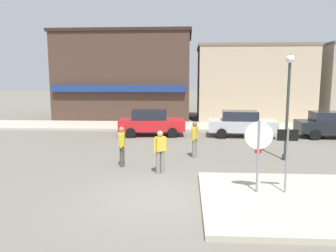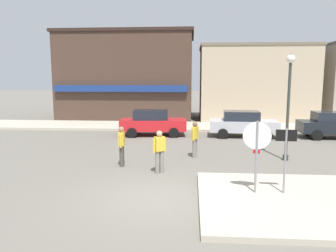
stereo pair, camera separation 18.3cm
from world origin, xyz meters
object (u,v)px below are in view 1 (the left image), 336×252
(pedestrian_crossing_near, at_px, (195,138))
(pedestrian_kerb_side, at_px, (160,151))
(lamp_post, at_px, (288,92))
(pedestrian_crossing_far, at_px, (122,145))
(one_way_sign, at_px, (287,154))
(parked_car_second, at_px, (241,123))
(parked_car_third, at_px, (332,124))
(stop_sign, at_px, (258,147))
(parked_car_nearest, at_px, (151,122))

(pedestrian_crossing_near, height_order, pedestrian_kerb_side, same)
(lamp_post, bearing_deg, pedestrian_crossing_far, -167.94)
(one_way_sign, xyz_separation_m, parked_car_second, (0.33, 10.20, -0.52))
(parked_car_second, relative_size, pedestrian_crossing_near, 2.55)
(parked_car_third, bearing_deg, stop_sign, -122.33)
(one_way_sign, relative_size, parked_car_second, 0.51)
(parked_car_nearest, distance_m, pedestrian_kerb_side, 8.14)
(parked_car_nearest, relative_size, pedestrian_crossing_near, 2.57)
(one_way_sign, xyz_separation_m, parked_car_nearest, (-5.16, 10.29, -0.52))
(lamp_post, relative_size, parked_car_nearest, 1.10)
(one_way_sign, bearing_deg, stop_sign, -178.58)
(lamp_post, height_order, parked_car_second, lamp_post)
(parked_car_nearest, height_order, pedestrian_crossing_far, pedestrian_crossing_far)
(one_way_sign, relative_size, pedestrian_kerb_side, 1.30)
(one_way_sign, relative_size, pedestrian_crossing_far, 1.30)
(stop_sign, xyz_separation_m, one_way_sign, (0.84, 0.02, -0.19))
(stop_sign, relative_size, parked_car_second, 0.56)
(parked_car_second, height_order, pedestrian_kerb_side, pedestrian_kerb_side)
(stop_sign, height_order, pedestrian_crossing_far, stop_sign)
(lamp_post, bearing_deg, parked_car_nearest, 138.58)
(stop_sign, bearing_deg, lamp_post, 64.88)
(pedestrian_crossing_near, distance_m, pedestrian_crossing_far, 3.39)
(one_way_sign, height_order, parked_car_nearest, one_way_sign)
(stop_sign, distance_m, pedestrian_crossing_near, 5.17)
(lamp_post, xyz_separation_m, parked_car_third, (4.27, 5.56, -2.15))
(lamp_post, bearing_deg, pedestrian_kerb_side, -155.97)
(parked_car_second, bearing_deg, pedestrian_crossing_far, -129.55)
(parked_car_third, relative_size, pedestrian_crossing_near, 2.51)
(parked_car_third, height_order, pedestrian_crossing_far, pedestrian_crossing_far)
(parked_car_third, xyz_separation_m, pedestrian_crossing_near, (-8.18, -5.33, 0.06))
(one_way_sign, distance_m, parked_car_third, 11.58)
(lamp_post, xyz_separation_m, parked_car_second, (-0.99, 5.63, -2.15))
(stop_sign, distance_m, pedestrian_kerb_side, 3.88)
(one_way_sign, bearing_deg, pedestrian_crossing_far, 150.65)
(parked_car_third, bearing_deg, lamp_post, -127.54)
(stop_sign, distance_m, one_way_sign, 0.86)
(one_way_sign, height_order, parked_car_third, one_way_sign)
(one_way_sign, bearing_deg, parked_car_second, 88.17)
(pedestrian_crossing_near, bearing_deg, stop_sign, -69.97)
(parked_car_nearest, distance_m, parked_car_third, 10.75)
(one_way_sign, bearing_deg, pedestrian_crossing_near, 118.39)
(parked_car_second, bearing_deg, stop_sign, -96.48)
(stop_sign, distance_m, parked_car_third, 12.04)
(parked_car_third, distance_m, pedestrian_crossing_far, 13.15)
(one_way_sign, height_order, lamp_post, lamp_post)
(parked_car_third, bearing_deg, one_way_sign, -118.89)
(one_way_sign, relative_size, parked_car_nearest, 0.51)
(pedestrian_crossing_far, bearing_deg, lamp_post, 12.06)
(parked_car_nearest, xyz_separation_m, parked_car_third, (10.75, -0.15, 0.00))
(parked_car_nearest, bearing_deg, parked_car_second, -0.88)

